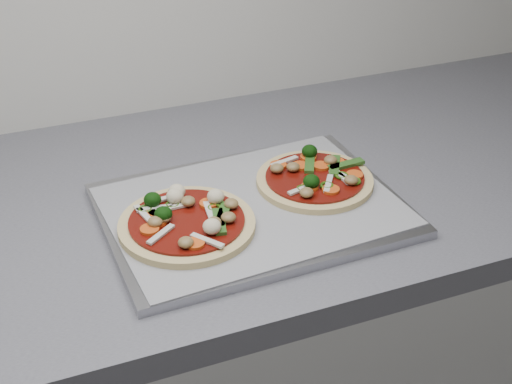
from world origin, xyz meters
name	(u,v)px	position (x,y,z in m)	size (l,w,h in m)	color
countertop	(223,199)	(0.00, 1.30, 0.88)	(3.60, 0.60, 0.04)	slate
baking_tray	(252,210)	(0.01, 1.22, 0.91)	(0.41, 0.30, 0.01)	#9A9AA0
parchment	(252,206)	(0.01, 1.22, 0.91)	(0.39, 0.28, 0.00)	#949599
pizza_left	(187,220)	(-0.08, 1.20, 0.93)	(0.21, 0.21, 0.03)	#D4BE80
pizza_right	(315,178)	(0.12, 1.24, 0.92)	(0.22, 0.22, 0.03)	#D4BE80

